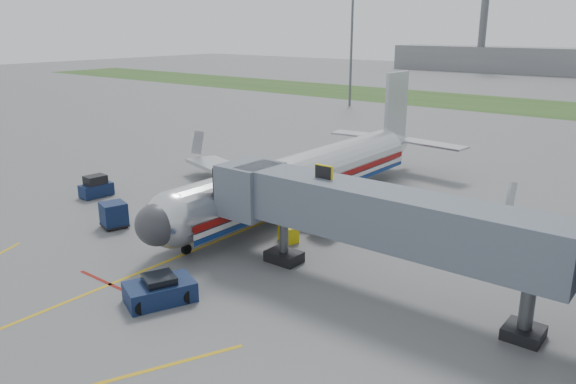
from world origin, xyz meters
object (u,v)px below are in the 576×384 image
Objects in this scene: belt_loader at (265,201)px; pushback_tug at (160,290)px; airliner at (304,176)px; ramp_worker at (176,219)px; baggage_tug at (96,187)px.

pushback_tug is at bearing -68.53° from belt_loader.
ramp_worker is at bearing -110.30° from airliner.
airliner is 21.08× the size of ramp_worker.
ramp_worker is (12.22, -1.32, -0.01)m from baggage_tug.
airliner reaches higher than ramp_worker.
baggage_tug reaches higher than ramp_worker.
airliner is 4.00m from belt_loader.
ramp_worker is (-3.96, -10.69, -1.80)m from airliner.
pushback_tug is at bearing -77.97° from airliner.
airliner is at bearing 102.03° from pushback_tug.
pushback_tug is 1.03× the size of belt_loader.
belt_loader reaches higher than pushback_tug.
belt_loader is at bearing -137.80° from airliner.
pushback_tug is 1.48× the size of baggage_tug.
baggage_tug is at bearing 155.06° from pushback_tug.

